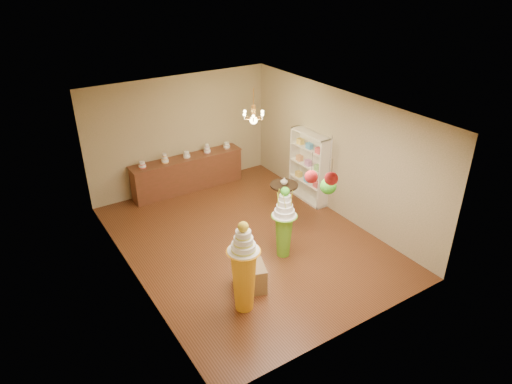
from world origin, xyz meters
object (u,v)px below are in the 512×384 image
pedestal_green (284,227)px  sideboard (188,173)px  round_table (284,196)px  pedestal_orange (244,273)px

pedestal_green → sideboard: 3.87m
pedestal_green → round_table: (0.95, 1.32, -0.14)m
pedestal_orange → sideboard: pedestal_orange is taller
pedestal_orange → round_table: (2.48, 2.26, -0.21)m
sideboard → pedestal_green: bearing=-84.6°
round_table → pedestal_green: bearing=-125.7°
sideboard → round_table: sideboard is taller
pedestal_green → sideboard: (-0.36, 3.85, -0.21)m
pedestal_orange → sideboard: bearing=76.3°
pedestal_green → pedestal_orange: pedestal_orange is taller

